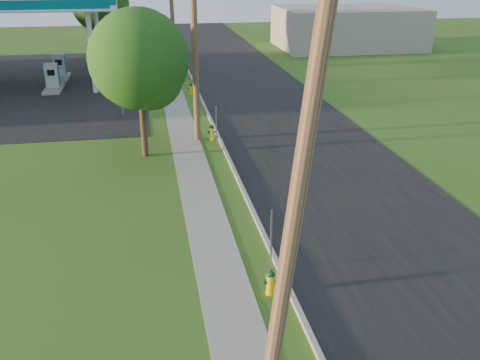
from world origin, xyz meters
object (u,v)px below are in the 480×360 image
Objects in this scene: tree_verge at (141,63)px; tree_lot at (101,5)px; utility_pole_far at (172,11)px; fuel_pump_ne at (53,80)px; hydrant_near at (271,282)px; hydrant_far at (191,89)px; price_pylon at (115,21)px; utility_pole_near at (297,197)px; hydrant_mid at (212,132)px; fuel_pump_se at (60,69)px; utility_pole_mid at (195,42)px.

tree_verge is 0.90× the size of tree_lot.
utility_pole_far is 10.99m from fuel_pump_ne.
hydrant_far reaches higher than hydrant_near.
utility_pole_far is 1.39× the size of price_pylon.
fuel_pump_ne is at bearing -106.25° from tree_lot.
tree_lot is at bearing 99.49° from hydrant_near.
hydrant_near is at bearing -80.51° from tree_lot.
utility_pole_near is 42.19m from tree_lot.
fuel_pump_ne is (-8.90, -5.00, -4.08)m from utility_pole_far.
utility_pole_far is (-0.00, 36.00, 0.00)m from utility_pole_near.
tree_verge is at bearing -149.64° from hydrant_mid.
price_pylon is 1.01× the size of tree_verge.
utility_pole_near reaches higher than price_pylon.
utility_pole_far is 2.97× the size of fuel_pump_se.
utility_pole_mid is at bearing -90.00° from utility_pole_far.
utility_pole_mid reaches higher than utility_pole_far.
utility_pole_mid is (-0.00, 18.00, 0.15)m from utility_pole_near.
price_pylon is 8.52× the size of hydrant_far.
utility_pole_near is at bearing -75.73° from fuel_pump_se.
tree_lot is (-3.16, 25.78, 0.51)m from tree_verge.
price_pylon is (5.00, -11.50, 4.71)m from fuel_pump_se.
hydrant_mid is at bearing -89.27° from hydrant_far.
tree_lot is 9.45× the size of hydrant_far.
hydrant_mid is (3.32, 1.94, -3.99)m from tree_verge.
tree_verge is (6.30, -18.99, 3.66)m from fuel_pump_se.
hydrant_far reaches higher than hydrant_mid.
fuel_pump_se is 32.41m from hydrant_near.
fuel_pump_ne is at bearing 124.40° from utility_pole_mid.
tree_verge is at bearing -104.91° from hydrant_far.
utility_pole_mid is 18.00m from utility_pole_far.
utility_pole_near reaches higher than tree_verge.
fuel_pump_ne is at bearing -150.67° from utility_pole_far.
hydrant_near is at bearing -70.68° from fuel_pump_ne.
hydrant_near is 0.95× the size of hydrant_far.
fuel_pump_ne is 1.00× the size of fuel_pump_se.
utility_pole_far is at bearing 92.30° from hydrant_mid.
utility_pole_mid reaches higher than hydrant_mid.
hydrant_mid is at bearing -60.56° from fuel_pump_se.
hydrant_mid is (0.16, 13.95, 0.02)m from hydrant_near.
utility_pole_far is 11.82× the size of hydrant_far.
utility_pole_mid is at bearing -93.41° from hydrant_far.
price_pylon is at bearing 125.34° from utility_pole_mid.
utility_pole_mid is 12.19× the size of hydrant_far.
fuel_pump_se reaches higher than hydrant_near.
tree_verge is (-2.60, -19.99, -0.42)m from utility_pole_far.
utility_pole_mid is 1.29× the size of tree_lot.
price_pylon reaches higher than tree_verge.
price_pylon is 8.11m from hydrant_far.
utility_pole_near is at bearing -90.00° from utility_pole_far.
utility_pole_near is 1.00× the size of utility_pole_far.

